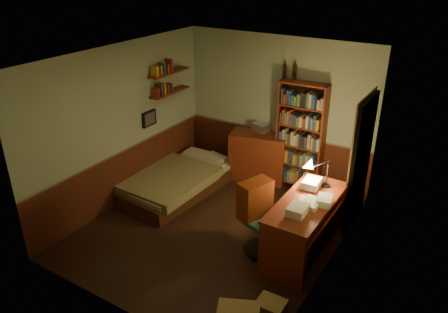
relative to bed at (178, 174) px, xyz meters
The scene contains 23 objects.
floor 1.39m from the bed, 28.23° to the right, with size 3.50×4.00×0.02m, color black.
ceiling 2.67m from the bed, 28.23° to the right, with size 3.50×4.00×0.02m, color silver.
wall_back 2.07m from the bed, 49.05° to the left, with size 3.50×0.02×2.60m, color #97AB8A.
wall_left 1.31m from the bed, 131.74° to the right, with size 0.02×4.00×2.60m, color #97AB8A.
wall_right 3.18m from the bed, 12.22° to the right, with size 0.02×4.00×2.60m, color #97AB8A.
wall_front 3.07m from the bed, 65.81° to the right, with size 3.50×0.02×2.60m, color #97AB8A.
doorway 3.06m from the bed, 12.80° to the left, with size 0.06×0.90×2.00m, color black.
door_trim 3.03m from the bed, 12.95° to the left, with size 0.02×0.98×2.08m, color #3C210F.
bed is the anchor object (origin of this frame).
dresser 1.50m from the bed, 48.78° to the left, with size 1.00×0.50×0.89m, color maroon.
mini_stereo 1.70m from the bed, 52.70° to the left, with size 0.27×0.21×0.15m, color #B2B2B7.
bookshelf 2.20m from the bed, 35.09° to the left, with size 0.82×0.26×1.91m, color maroon.
bottle_left 2.53m from the bed, 45.08° to the left, with size 0.06×0.06×0.22m, color black.
bottle_right 2.64m from the bed, 41.39° to the left, with size 0.06×0.06×0.24m, color black.
desk 2.61m from the bed, 11.06° to the right, with size 0.65×1.56×0.84m, color maroon.
paper_stack 2.87m from the bed, ahead, with size 0.19×0.26×0.10m, color silver.
desk_lamp 2.76m from the bed, ahead, with size 0.19×0.19×0.63m, color black.
office_chair 2.23m from the bed, 20.55° to the right, with size 0.54×0.48×1.09m, color #284F3A.
red_jacket 2.43m from the bed, 18.08° to the right, with size 0.25×0.47×0.55m, color #943613.
wall_shelf_lower 1.44m from the bed, 134.30° to the left, with size 0.20×0.90×0.03m, color maroon.
wall_shelf_upper 1.76m from the bed, 134.30° to the left, with size 0.20×0.90×0.03m, color maroon.
framed_picture 1.08m from the bed, behind, with size 0.04×0.32×0.26m, color black.
cardboard_box_b 3.28m from the bed, 33.90° to the right, with size 0.32×0.27×0.23m, color tan.
Camera 1 is at (3.06, -4.67, 3.82)m, focal length 35.00 mm.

